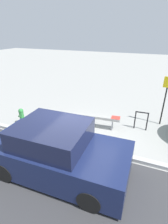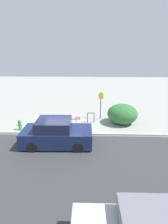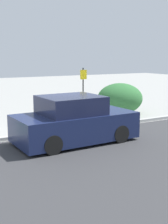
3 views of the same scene
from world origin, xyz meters
The scene contains 7 objects.
ground_plane centered at (0.00, 0.00, 0.00)m, with size 60.00×60.00×0.00m, color #9E9E99.
curb centered at (0.00, 0.00, 0.07)m, with size 60.00×0.20×0.13m.
bench centered at (0.05, 1.61, 0.52)m, with size 2.03×0.52×0.60m.
bike_rack centered at (1.85, 2.16, 0.50)m, with size 0.55×0.08×0.83m.
sign_post centered at (2.65, 2.99, 1.38)m, with size 0.36×0.08×2.30m.
fire_hydrant centered at (-3.17, 0.60, 0.41)m, with size 0.36×0.22×0.77m.
parked_car_near centered at (-0.17, -1.35, 0.70)m, with size 4.11×2.01×1.58m.
Camera 1 is at (2.11, -4.83, 3.91)m, focal length 28.00 mm.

